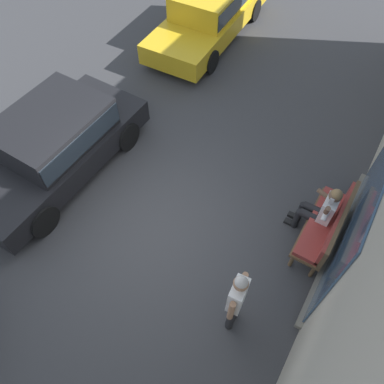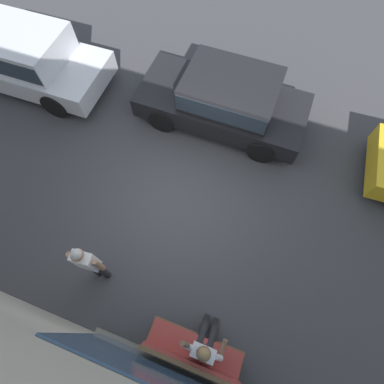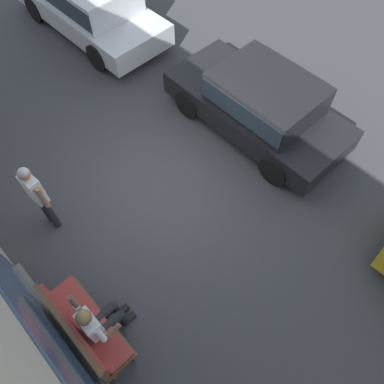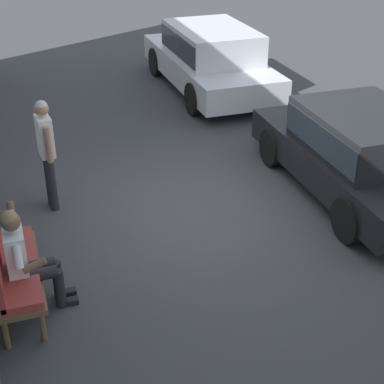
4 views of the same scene
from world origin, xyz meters
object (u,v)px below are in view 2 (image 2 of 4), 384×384
bench (192,356)px  pedestrian_standing (89,263)px  person_on_phone (205,346)px  parked_car_far (19,54)px  parked_car_mid (226,98)px

bench → pedestrian_standing: 2.37m
person_on_phone → parked_car_far: bearing=-34.6°
parked_car_far → parked_car_mid: bearing=-174.7°
parked_car_mid → pedestrian_standing: bearing=77.2°
person_on_phone → pedestrian_standing: pedestrian_standing is taller
parked_car_far → pedestrian_standing: size_ratio=2.73×
person_on_phone → pedestrian_standing: 2.42m
bench → person_on_phone: size_ratio=1.26×
bench → person_on_phone: person_on_phone is taller
bench → parked_car_far: (6.62, -4.89, 0.24)m
bench → parked_car_mid: 5.52m
bench → person_on_phone: (-0.14, -0.22, 0.13)m
parked_car_far → pedestrian_standing: pedestrian_standing is taller
bench → parked_car_far: parked_car_far is taller
person_on_phone → parked_car_far: (6.76, -4.66, 0.12)m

